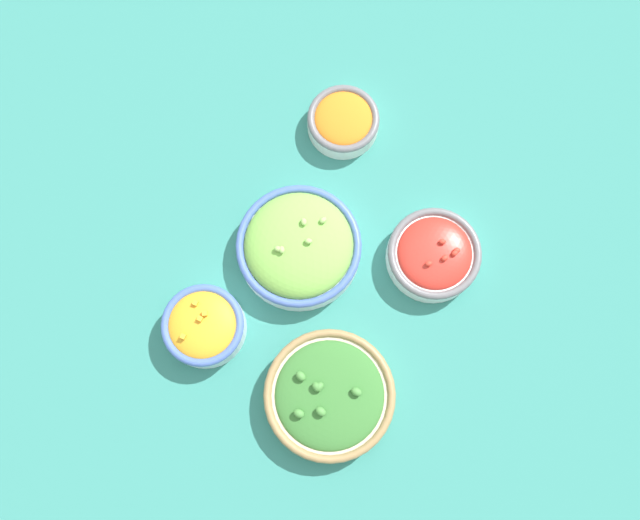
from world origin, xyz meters
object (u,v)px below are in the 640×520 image
object	(u,v)px
bowl_lettuce	(299,246)
bowl_broccoli	(329,395)
bowl_squash	(204,326)
bowl_cherry_tomatoes	(434,255)
bowl_carrots	(343,121)

from	to	relation	value
bowl_lettuce	bowl_broccoli	size ratio (longest dim) A/B	0.99
bowl_lettuce	bowl_squash	bearing A→B (deg)	164.01
bowl_broccoli	bowl_squash	world-z (taller)	bowl_squash
bowl_cherry_tomatoes	bowl_squash	distance (m)	0.36
bowl_carrots	bowl_squash	world-z (taller)	bowl_squash
bowl_cherry_tomatoes	bowl_squash	xyz separation A→B (m)	(-0.28, 0.23, 0.00)
bowl_lettuce	bowl_squash	distance (m)	0.19
bowl_broccoli	bowl_squash	distance (m)	0.21
bowl_lettuce	bowl_carrots	distance (m)	0.22
bowl_squash	bowl_carrots	bearing A→B (deg)	0.55
bowl_lettuce	bowl_carrots	world-z (taller)	bowl_lettuce
bowl_cherry_tomatoes	bowl_broccoli	world-z (taller)	bowl_broccoli
bowl_squash	bowl_lettuce	bearing A→B (deg)	-15.99
bowl_squash	bowl_broccoli	bearing A→B (deg)	-85.36
bowl_cherry_tomatoes	bowl_carrots	size ratio (longest dim) A/B	1.24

